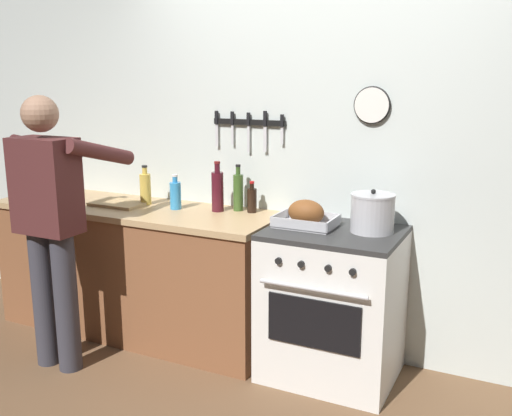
% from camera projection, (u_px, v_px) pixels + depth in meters
% --- Properties ---
extents(wall_back, '(6.00, 0.13, 2.60)m').
position_uv_depth(wall_back, '(321.00, 151.00, 3.66)').
color(wall_back, silver).
rests_on(wall_back, ground).
extents(counter_block, '(2.03, 0.65, 0.90)m').
position_uv_depth(counter_block, '(138.00, 269.00, 4.05)').
color(counter_block, brown).
rests_on(counter_block, ground).
extents(stove, '(0.76, 0.67, 0.90)m').
position_uv_depth(stove, '(332.00, 304.00, 3.44)').
color(stove, white).
rests_on(stove, ground).
extents(person_cook, '(0.51, 0.63, 1.66)m').
position_uv_depth(person_cook, '(51.00, 216.00, 3.45)').
color(person_cook, '#383842').
rests_on(person_cook, ground).
extents(roasting_pan, '(0.35, 0.26, 0.16)m').
position_uv_depth(roasting_pan, '(306.00, 215.00, 3.41)').
color(roasting_pan, '#B7B7BC').
rests_on(roasting_pan, stove).
extents(stock_pot, '(0.25, 0.25, 0.25)m').
position_uv_depth(stock_pot, '(372.00, 213.00, 3.29)').
color(stock_pot, '#B7B7BC').
rests_on(stock_pot, stove).
extents(cutting_board, '(0.36, 0.24, 0.02)m').
position_uv_depth(cutting_board, '(119.00, 204.00, 3.99)').
color(cutting_board, tan).
rests_on(cutting_board, counter_block).
extents(bottle_wine_red, '(0.08, 0.08, 0.33)m').
position_uv_depth(bottle_wine_red, '(218.00, 190.00, 3.78)').
color(bottle_wine_red, '#47141E').
rests_on(bottle_wine_red, counter_block).
extents(bottle_dish_soap, '(0.07, 0.07, 0.23)m').
position_uv_depth(bottle_dish_soap, '(175.00, 195.00, 3.85)').
color(bottle_dish_soap, '#338CCC').
rests_on(bottle_dish_soap, counter_block).
extents(bottle_soy_sauce, '(0.06, 0.06, 0.20)m').
position_uv_depth(bottle_soy_sauce, '(252.00, 200.00, 3.76)').
color(bottle_soy_sauce, black).
rests_on(bottle_soy_sauce, counter_block).
extents(bottle_olive_oil, '(0.07, 0.07, 0.30)m').
position_uv_depth(bottle_olive_oil, '(238.00, 191.00, 3.80)').
color(bottle_olive_oil, '#385623').
rests_on(bottle_olive_oil, counter_block).
extents(bottle_cooking_oil, '(0.08, 0.08, 0.27)m').
position_uv_depth(bottle_cooking_oil, '(145.00, 188.00, 3.98)').
color(bottle_cooking_oil, gold).
rests_on(bottle_cooking_oil, counter_block).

